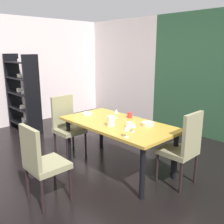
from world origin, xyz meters
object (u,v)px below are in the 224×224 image
(wine_glass_center, at_px, (116,111))
(cup_west, at_px, (129,125))
(pitcher_south, at_px, (111,121))
(dining_table, at_px, (118,128))
(cup_left, at_px, (130,115))
(wine_glass_north, at_px, (127,128))
(chair_right_far, at_px, (184,146))
(chair_head_near, at_px, (41,161))
(display_shelf, at_px, (23,93))
(serving_bowl_rear, at_px, (87,114))
(wine_glass_right, at_px, (133,124))
(serving_bowl_near_window, at_px, (148,124))
(chair_left_near, at_px, (67,124))

(wine_glass_center, height_order, cup_west, wine_glass_center)
(pitcher_south, bearing_deg, dining_table, 107.01)
(dining_table, xyz_separation_m, cup_left, (-0.06, 0.34, 0.13))
(wine_glass_north, bearing_deg, chair_right_far, 56.68)
(chair_head_near, distance_m, wine_glass_north, 1.11)
(display_shelf, relative_size, cup_west, 21.62)
(serving_bowl_rear, bearing_deg, chair_head_near, -60.23)
(pitcher_south, bearing_deg, serving_bowl_rear, 170.23)
(cup_west, bearing_deg, chair_right_far, 25.84)
(wine_glass_center, height_order, pitcher_south, wine_glass_center)
(wine_glass_right, relative_size, serving_bowl_near_window, 0.86)
(wine_glass_north, distance_m, cup_left, 0.94)
(chair_right_far, relative_size, wine_glass_north, 6.38)
(wine_glass_north, height_order, pitcher_south, wine_glass_north)
(chair_head_near, distance_m, cup_left, 1.67)
(dining_table, distance_m, serving_bowl_rear, 0.68)
(serving_bowl_rear, height_order, pitcher_south, pitcher_south)
(chair_head_near, bearing_deg, wine_glass_north, 61.96)
(cup_left, bearing_deg, chair_head_near, -86.37)
(chair_left_near, height_order, display_shelf, display_shelf)
(chair_left_near, xyz_separation_m, display_shelf, (-1.85, 0.06, 0.29))
(display_shelf, xyz_separation_m, cup_west, (3.10, 0.17, -0.08))
(wine_glass_right, bearing_deg, dining_table, 161.05)
(serving_bowl_rear, bearing_deg, cup_west, 0.80)
(chair_left_near, distance_m, chair_right_far, 2.03)
(serving_bowl_near_window, bearing_deg, display_shelf, -172.33)
(display_shelf, distance_m, cup_left, 2.81)
(chair_left_near, bearing_deg, wine_glass_center, 120.08)
(cup_left, xyz_separation_m, cup_west, (0.34, -0.39, -0.01))
(chair_right_far, height_order, wine_glass_north, chair_right_far)
(wine_glass_right, distance_m, pitcher_south, 0.40)
(dining_table, height_order, wine_glass_center, wine_glass_center)
(cup_west, bearing_deg, dining_table, 169.75)
(display_shelf, relative_size, wine_glass_center, 11.48)
(chair_right_far, relative_size, display_shelf, 0.61)
(chair_right_far, relative_size, wine_glass_right, 6.86)
(wine_glass_center, bearing_deg, chair_right_far, 6.04)
(chair_left_near, bearing_deg, serving_bowl_near_window, 109.84)
(cup_west, bearing_deg, chair_head_near, -100.68)
(chair_right_far, bearing_deg, pitcher_south, 117.48)
(chair_right_far, height_order, wine_glass_right, chair_right_far)
(serving_bowl_near_window, bearing_deg, dining_table, -152.61)
(chair_left_near, distance_m, serving_bowl_near_window, 1.48)
(display_shelf, bearing_deg, cup_left, 11.51)
(display_shelf, distance_m, serving_bowl_rear, 2.16)
(display_shelf, height_order, wine_glass_north, display_shelf)
(cup_left, bearing_deg, wine_glass_north, -49.57)
(wine_glass_right, xyz_separation_m, pitcher_south, (-0.40, -0.03, -0.03))
(wine_glass_north, xyz_separation_m, serving_bowl_rear, (-1.21, 0.31, -0.10))
(wine_glass_north, distance_m, wine_glass_right, 0.23)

